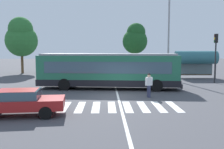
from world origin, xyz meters
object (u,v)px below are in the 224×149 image
(twin_arm_street_lamp, at_px, (169,25))
(bus_stop_shelter, at_px, (196,58))
(parked_car_black, at_px, (86,70))
(parked_car_champagne, at_px, (127,70))
(pedestrian_crossing_street, at_px, (149,84))
(traffic_light_far_corner, at_px, (216,50))
(city_transit_bus, at_px, (108,71))
(background_tree_left, at_px, (21,37))
(parked_car_silver, at_px, (65,70))
(foreground_sedan, at_px, (19,101))
(parked_car_teal, at_px, (106,70))
(background_tree_right, at_px, (135,39))

(twin_arm_street_lamp, bearing_deg, bus_stop_shelter, 9.99)
(parked_car_black, xyz_separation_m, bus_stop_shelter, (13.15, -3.22, 1.65))
(parked_car_champagne, bearing_deg, twin_arm_street_lamp, -40.86)
(pedestrian_crossing_street, height_order, traffic_light_far_corner, traffic_light_far_corner)
(pedestrian_crossing_street, relative_size, twin_arm_street_lamp, 0.17)
(city_transit_bus, distance_m, traffic_light_far_corner, 11.59)
(parked_car_black, distance_m, parked_car_champagne, 5.30)
(pedestrian_crossing_street, relative_size, traffic_light_far_corner, 0.35)
(traffic_light_far_corner, distance_m, background_tree_left, 25.79)
(parked_car_black, height_order, twin_arm_street_lamp, twin_arm_street_lamp)
(pedestrian_crossing_street, bearing_deg, parked_car_silver, 119.23)
(foreground_sedan, bearing_deg, city_transit_bus, 62.46)
(twin_arm_street_lamp, bearing_deg, parked_car_silver, 164.10)
(parked_car_champagne, height_order, background_tree_left, background_tree_left)
(parked_car_black, relative_size, background_tree_left, 0.58)
(parked_car_silver, relative_size, twin_arm_street_lamp, 0.45)
(parked_car_teal, relative_size, background_tree_left, 0.58)
(pedestrian_crossing_street, bearing_deg, background_tree_right, 86.44)
(parked_car_silver, bearing_deg, foreground_sedan, -87.80)
(parked_car_teal, bearing_deg, twin_arm_street_lamp, -30.51)
(parked_car_champagne, bearing_deg, background_tree_left, 165.29)
(pedestrian_crossing_street, relative_size, parked_car_champagne, 0.38)
(traffic_light_far_corner, distance_m, twin_arm_street_lamp, 6.06)
(foreground_sedan, xyz_separation_m, parked_car_champagne, (7.23, 19.97, 0.00))
(city_transit_bus, bearing_deg, bus_stop_shelter, 36.90)
(city_transit_bus, distance_m, parked_car_teal, 11.41)
(pedestrian_crossing_street, distance_m, background_tree_left, 24.56)
(city_transit_bus, bearing_deg, pedestrian_crossing_street, -54.95)
(pedestrian_crossing_street, distance_m, parked_car_silver, 16.92)
(twin_arm_street_lamp, bearing_deg, city_transit_bus, -134.00)
(pedestrian_crossing_street, height_order, bus_stop_shelter, bus_stop_shelter)
(pedestrian_crossing_street, relative_size, foreground_sedan, 0.37)
(parked_car_champagne, height_order, traffic_light_far_corner, traffic_light_far_corner)
(traffic_light_far_corner, bearing_deg, bus_stop_shelter, 96.44)
(twin_arm_street_lamp, bearing_deg, pedestrian_crossing_street, -110.14)
(parked_car_champagne, bearing_deg, parked_car_silver, -177.98)
(parked_car_silver, relative_size, background_tree_left, 0.58)
(pedestrian_crossing_street, xyz_separation_m, background_tree_right, (1.15, 18.47, 3.97))
(traffic_light_far_corner, distance_m, bus_stop_shelter, 4.32)
(traffic_light_far_corner, bearing_deg, background_tree_left, 153.99)
(parked_car_silver, distance_m, parked_car_teal, 5.33)
(bus_stop_shelter, distance_m, background_tree_left, 23.88)
(parked_car_silver, bearing_deg, twin_arm_street_lamp, -15.90)
(foreground_sedan, height_order, background_tree_right, background_tree_right)
(parked_car_teal, bearing_deg, background_tree_right, 36.49)
(bus_stop_shelter, relative_size, background_tree_left, 0.61)
(parked_car_silver, height_order, background_tree_left, background_tree_left)
(city_transit_bus, height_order, foreground_sedan, city_transit_bus)
(parked_car_champagne, bearing_deg, city_transit_bus, -103.06)
(parked_car_champagne, distance_m, traffic_light_far_corner, 11.42)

